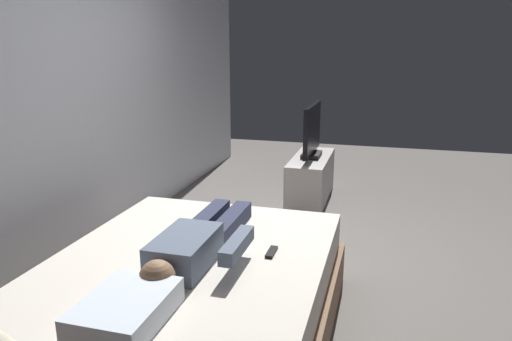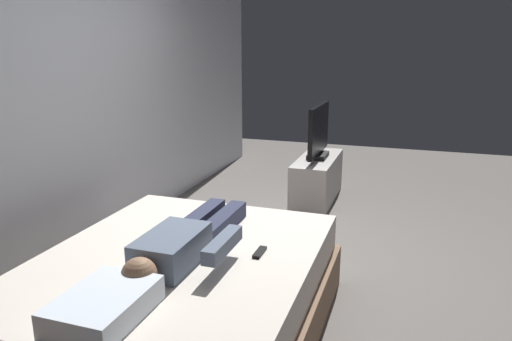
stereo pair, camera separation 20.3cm
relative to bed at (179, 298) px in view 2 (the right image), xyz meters
The scene contains 8 objects.
ground_plane 1.17m from the bed, 20.62° to the right, with size 10.00×10.00×0.00m, color slate.
back_wall 2.31m from the bed, 43.06° to the left, with size 6.40×0.10×2.80m, color silver.
bed is the anchor object (origin of this frame).
pillow 0.76m from the bed, behind, with size 0.48×0.34×0.12m, color white.
person 0.36m from the bed, 55.00° to the right, with size 1.26×0.46×0.18m.
remote 0.56m from the bed, 68.02° to the right, with size 0.15×0.04×0.02m, color black.
tv_stand 2.88m from the bed, ahead, with size 1.10×0.40×0.50m, color #B7B2AD.
tv 2.93m from the bed, ahead, with size 0.88×0.20×0.59m.
Camera 2 is at (-3.30, -0.84, 1.72)m, focal length 33.12 mm.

